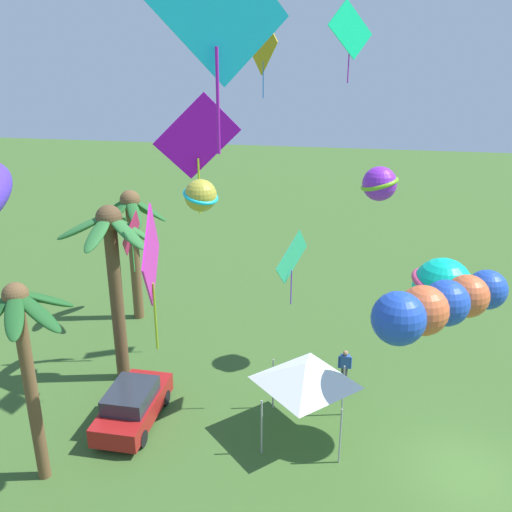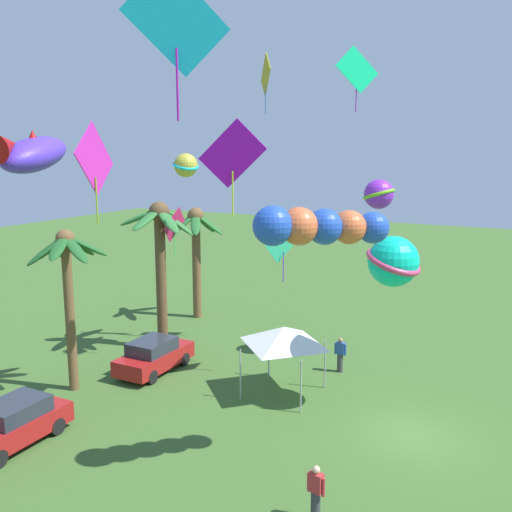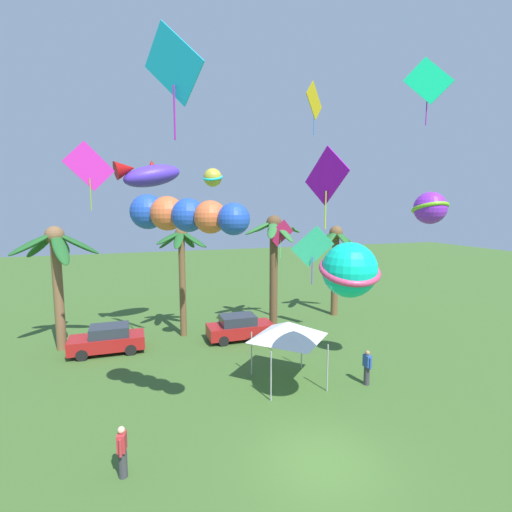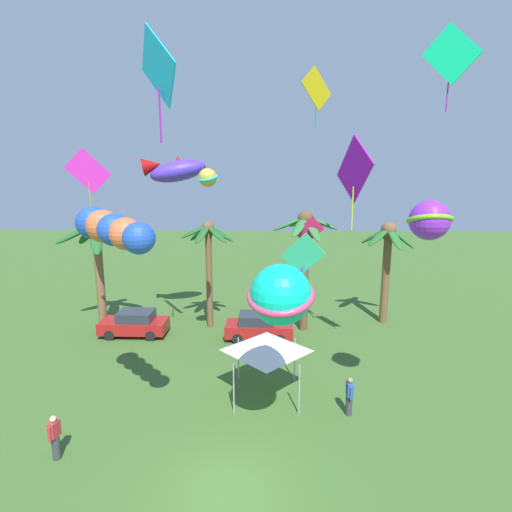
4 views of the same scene
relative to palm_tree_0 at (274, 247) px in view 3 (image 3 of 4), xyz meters
name	(u,v)px [view 3 (image 3 of 4)]	position (x,y,z in m)	size (l,w,h in m)	color
ground_plane	(322,464)	(-3.43, -13.20, -5.39)	(120.00, 120.00, 0.00)	#3D6028
palm_tree_0	(274,247)	(0.00, 0.00, 0.00)	(3.97, 3.74, 7.41)	brown
palm_tree_1	(182,254)	(-5.85, 0.25, -0.30)	(3.26, 3.24, 6.75)	brown
palm_tree_2	(56,259)	(-12.68, 0.08, -0.29)	(4.45, 4.15, 6.91)	brown
palm_tree_3	(335,252)	(5.32, 1.35, -0.69)	(3.34, 3.50, 6.59)	brown
parked_car_0	(108,339)	(-10.17, -1.29, -4.64)	(3.90, 1.75, 1.51)	#A51919
parked_car_1	(240,327)	(-2.76, -1.56, -4.64)	(3.92, 1.77, 1.51)	#A51919
spectator_0	(122,451)	(-9.30, -11.85, -4.58)	(0.29, 0.54, 1.59)	#38383D
spectator_1	(367,367)	(1.02, -9.04, -4.58)	(0.26, 0.55, 1.59)	#38383D
festival_tent	(288,330)	(-2.27, -7.73, -2.92)	(2.86, 2.86, 2.85)	#9E9EA3
kite_diamond_0	(312,247)	(-0.77, -7.00, 0.67)	(1.83, 0.87, 2.77)	#33CC91
kite_diamond_1	(89,167)	(-10.28, -5.60, 4.15)	(1.97, 0.48, 2.80)	#E528BC
kite_ball_2	(350,270)	(-1.86, -11.90, 0.44)	(2.44, 2.41, 1.87)	#0CD4B0
kite_ball_3	(430,208)	(3.19, -9.93, 2.49)	(1.57, 1.55, 1.35)	purple
kite_diamond_4	(173,66)	(-6.82, -5.99, 8.35)	(2.14, 2.74, 4.73)	#19BEED
kite_ball_5	(213,177)	(-5.02, -5.02, 3.91)	(1.29, 1.28, 0.86)	gold
kite_tube_6	(183,215)	(-7.25, -10.98, 2.30)	(3.33, 3.22, 1.23)	blue
kite_diamond_7	(326,177)	(2.09, -2.95, 4.22)	(1.16, 3.23, 4.71)	#B80FD2
kite_fish_8	(148,175)	(-7.66, -0.18, 4.35)	(3.99, 2.31, 1.81)	#4F30D5
kite_diamond_9	(428,82)	(4.03, -8.46, 8.06)	(1.42, 1.64, 2.98)	#11F194
kite_diamond_10	(280,234)	(0.15, -0.80, 0.89)	(1.75, 0.40, 2.41)	#C51E58
kite_diamond_11	(314,101)	(-0.25, -5.89, 7.50)	(1.39, 1.12, 2.45)	#B89B0C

